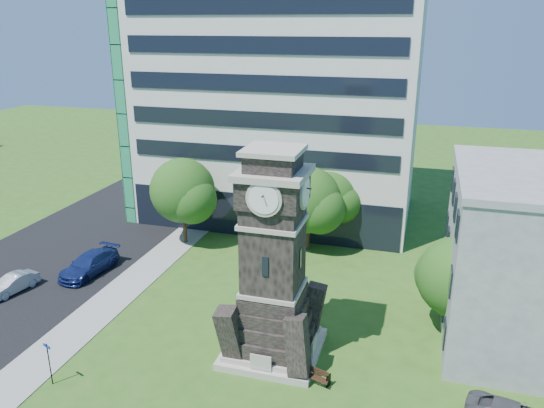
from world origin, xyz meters
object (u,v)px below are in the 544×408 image
(car_street_north, at_px, (89,264))
(clock_tower, at_px, (273,270))
(car_street_mid, at_px, (13,284))
(street_sign, at_px, (49,359))
(park_bench, at_px, (313,375))

(car_street_north, bearing_deg, clock_tower, -13.09)
(car_street_mid, xyz_separation_m, street_sign, (9.42, -7.93, 0.94))
(street_sign, bearing_deg, park_bench, 36.80)
(clock_tower, xyz_separation_m, car_street_north, (-16.41, 5.87, -4.50))
(car_street_north, distance_m, park_bench, 20.88)
(car_street_mid, height_order, car_street_north, car_street_north)
(car_street_mid, bearing_deg, clock_tower, 6.74)
(clock_tower, xyz_separation_m, car_street_mid, (-19.94, 1.76, -4.66))
(car_street_north, relative_size, park_bench, 3.05)
(clock_tower, xyz_separation_m, street_sign, (-10.52, -6.17, -3.72))
(clock_tower, relative_size, park_bench, 6.93)
(clock_tower, height_order, street_sign, clock_tower)
(clock_tower, height_order, car_street_mid, clock_tower)
(park_bench, bearing_deg, street_sign, -146.01)
(car_street_mid, distance_m, park_bench, 23.13)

